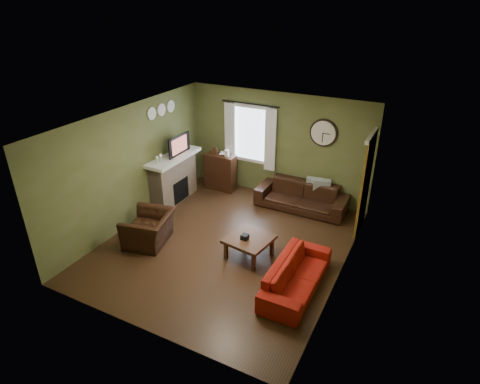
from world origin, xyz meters
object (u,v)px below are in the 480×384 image
at_px(sofa_brown, 301,196).
at_px(sofa_red, 296,275).
at_px(armchair, 149,229).
at_px(coffee_table, 249,247).
at_px(bookshelf, 220,172).

bearing_deg(sofa_brown, sofa_red, -72.30).
relative_size(sofa_brown, sofa_red, 1.15).
distance_m(armchair, coffee_table, 2.09).
height_order(bookshelf, sofa_red, bookshelf).
relative_size(sofa_red, coffee_table, 2.31).
height_order(sofa_red, coffee_table, sofa_red).
bearing_deg(sofa_brown, bookshelf, 178.68).
height_order(bookshelf, coffee_table, bookshelf).
height_order(sofa_brown, armchair, armchair).
distance_m(bookshelf, sofa_red, 4.21).
relative_size(bookshelf, coffee_table, 1.18).
xyz_separation_m(sofa_red, armchair, (-3.17, -0.02, 0.05)).
relative_size(bookshelf, sofa_brown, 0.45).
xyz_separation_m(armchair, coffee_table, (2.03, 0.49, -0.11)).
bearing_deg(bookshelf, coffee_table, -50.06).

